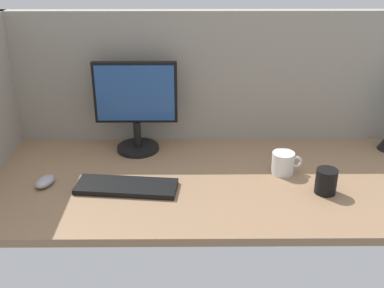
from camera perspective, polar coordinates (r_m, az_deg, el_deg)
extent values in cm
cube|color=#8C6B4C|center=(184.49, 2.73, -4.37)|extent=(180.00, 80.00, 3.00)
cube|color=gray|center=(207.38, 2.37, 8.02)|extent=(180.00, 5.00, 57.04)
cylinder|color=black|center=(206.09, -6.51, -0.47)|extent=(18.00, 18.00, 1.80)
cylinder|color=black|center=(203.46, -6.60, 1.16)|extent=(3.20, 3.20, 11.00)
cube|color=black|center=(197.77, -6.83, 6.19)|extent=(34.63, 2.40, 25.97)
cube|color=#264C8C|center=(196.45, -6.87, 6.06)|extent=(32.23, 0.60, 23.57)
cube|color=black|center=(176.58, -7.90, -5.10)|extent=(38.18, 16.89, 2.00)
ellipsoid|color=#99999E|center=(185.18, -17.28, -4.32)|extent=(8.29, 10.86, 3.40)
cylinder|color=black|center=(177.67, 15.84, -4.34)|extent=(7.76, 7.76, 9.28)
cylinder|color=white|center=(187.80, 10.88, -2.25)|extent=(8.66, 8.66, 8.68)
torus|color=white|center=(188.67, 12.42, -2.11)|extent=(4.82, 1.00, 4.82)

